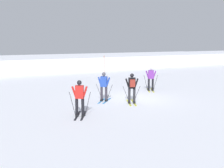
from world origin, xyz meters
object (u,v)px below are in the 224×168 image
(skier_black, at_px, (132,87))
(skier_red, at_px, (80,97))
(trail_marker_pole, at_px, (104,65))
(skier_blue, at_px, (104,86))
(skier_purple, at_px, (151,78))

(skier_black, relative_size, skier_red, 1.00)
(skier_red, bearing_deg, skier_black, 16.66)
(skier_red, bearing_deg, trail_marker_pole, 59.44)
(trail_marker_pole, bearing_deg, skier_blue, -116.58)
(skier_purple, xyz_separation_m, trail_marker_pole, (1.34, 10.07, 0.08))
(skier_black, bearing_deg, skier_red, -163.34)
(skier_blue, height_order, skier_black, same)
(skier_purple, relative_size, skier_red, 1.00)
(skier_purple, distance_m, skier_black, 4.25)
(trail_marker_pole, bearing_deg, skier_black, -109.96)
(skier_red, xyz_separation_m, trail_marker_pole, (8.15, 13.81, 0.08))
(skier_blue, relative_size, skier_red, 1.00)
(skier_purple, height_order, skier_black, same)
(skier_black, height_order, trail_marker_pole, trail_marker_pole)
(skier_blue, distance_m, skier_red, 3.33)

